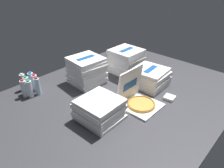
{
  "coord_description": "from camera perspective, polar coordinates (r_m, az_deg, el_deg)",
  "views": [
    {
      "loc": [
        -1.7,
        -1.47,
        1.46
      ],
      "look_at": [
        0.01,
        0.1,
        0.14
      ],
      "focal_mm": 34.02,
      "sensor_mm": 36.0,
      "label": 1
    }
  ],
  "objects": [
    {
      "name": "water_bottle_1",
      "position": [
        2.91,
        -21.88,
        -0.27
      ],
      "size": [
        0.07,
        0.07,
        0.24
      ],
      "color": "white",
      "rests_on": "ground_plane"
    },
    {
      "name": "ground_plane",
      "position": [
        2.69,
        1.45,
        -3.57
      ],
      "size": [
        3.2,
        2.4,
        0.02
      ],
      "primitive_type": "cube",
      "color": "#38383D"
    },
    {
      "name": "water_bottle_4",
      "position": [
        2.93,
        -19.91,
        0.32
      ],
      "size": [
        0.07,
        0.07,
        0.24
      ],
      "color": "white",
      "rests_on": "ground_plane"
    },
    {
      "name": "water_bottle_0",
      "position": [
        3.0,
        -22.72,
        0.47
      ],
      "size": [
        0.07,
        0.07,
        0.24
      ],
      "color": "silver",
      "rests_on": "ground_plane"
    },
    {
      "name": "open_pizza_box",
      "position": [
        2.51,
        6.96,
        -3.98
      ],
      "size": [
        0.41,
        0.42,
        0.43
      ],
      "color": "white",
      "rests_on": "ground_plane"
    },
    {
      "name": "pizza_stack_center_far",
      "position": [
        3.22,
        3.93,
        6.2
      ],
      "size": [
        0.45,
        0.45,
        0.37
      ],
      "color": "white",
      "rests_on": "ground_plane"
    },
    {
      "name": "water_bottle_6",
      "position": [
        2.84,
        -22.59,
        -1.13
      ],
      "size": [
        0.07,
        0.07,
        0.24
      ],
      "color": "white",
      "rests_on": "ground_plane"
    },
    {
      "name": "pizza_stack_left_mid",
      "position": [
        2.94,
        -6.8,
        3.67
      ],
      "size": [
        0.47,
        0.48,
        0.37
      ],
      "color": "white",
      "rests_on": "ground_plane"
    },
    {
      "name": "napkin_pile",
      "position": [
        2.72,
        15.21,
        -3.58
      ],
      "size": [
        0.14,
        0.14,
        0.04
      ],
      "primitive_type": "cube",
      "rotation": [
        0.0,
        0.0,
        0.15
      ],
      "color": "white",
      "rests_on": "ground_plane"
    },
    {
      "name": "pizza_stack_right_mid",
      "position": [
        2.91,
        10.24,
        1.72
      ],
      "size": [
        0.45,
        0.45,
        0.25
      ],
      "color": "white",
      "rests_on": "ground_plane"
    },
    {
      "name": "water_bottle_5",
      "position": [
        2.81,
        -21.22,
        -1.25
      ],
      "size": [
        0.07,
        0.07,
        0.24
      ],
      "color": "white",
      "rests_on": "ground_plane"
    },
    {
      "name": "water_bottle_3",
      "position": [
        3.0,
        -20.81,
        0.91
      ],
      "size": [
        0.07,
        0.07,
        0.24
      ],
      "color": "silver",
      "rests_on": "ground_plane"
    },
    {
      "name": "pizza_stack_left_far",
      "position": [
        2.25,
        -3.38,
        -6.93
      ],
      "size": [
        0.45,
        0.45,
        0.24
      ],
      "color": "white",
      "rests_on": "ground_plane"
    },
    {
      "name": "water_bottle_2",
      "position": [
        2.83,
        -19.37,
        -0.57
      ],
      "size": [
        0.07,
        0.07,
        0.24
      ],
      "color": "silver",
      "rests_on": "ground_plane"
    }
  ]
}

